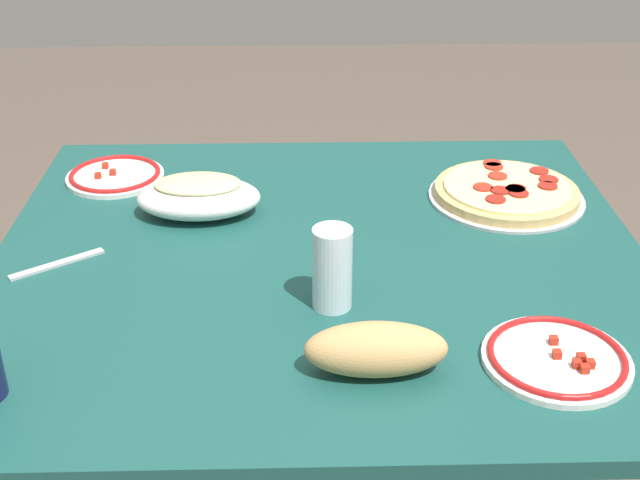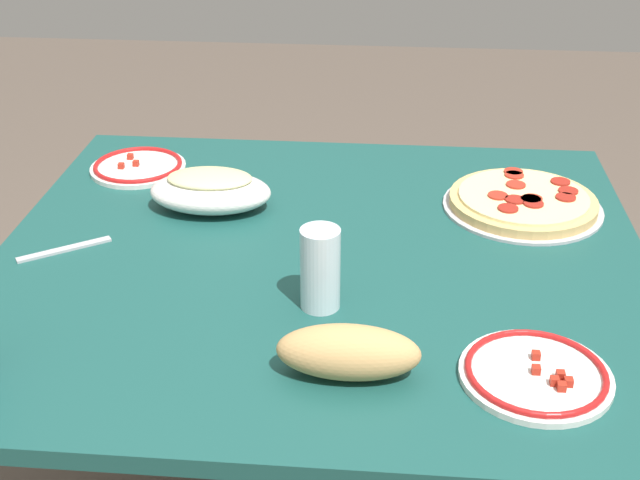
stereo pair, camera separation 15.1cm
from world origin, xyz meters
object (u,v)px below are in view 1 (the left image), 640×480
(water_glass, at_px, (332,268))
(bread_loaf, at_px, (376,349))
(dining_table, at_px, (320,308))
(side_plate_near, at_px, (115,175))
(pepperoni_pizza, at_px, (507,192))
(side_plate_far, at_px, (557,358))
(baked_pasta_dish, at_px, (199,195))

(water_glass, height_order, bread_loaf, water_glass)
(dining_table, xyz_separation_m, side_plate_near, (0.43, -0.34, 0.12))
(pepperoni_pizza, distance_m, bread_loaf, 0.65)
(bread_loaf, bearing_deg, water_glass, -72.59)
(pepperoni_pizza, bearing_deg, dining_table, 29.94)
(pepperoni_pizza, relative_size, side_plate_far, 1.44)
(baked_pasta_dish, relative_size, water_glass, 1.73)
(dining_table, distance_m, water_glass, 0.25)
(side_plate_near, bearing_deg, water_glass, 131.19)
(pepperoni_pizza, bearing_deg, water_glass, 46.44)
(pepperoni_pizza, xyz_separation_m, side_plate_far, (0.05, 0.55, -0.01))
(pepperoni_pizza, bearing_deg, baked_pasta_dish, 4.93)
(side_plate_far, bearing_deg, water_glass, -26.90)
(side_plate_far, bearing_deg, pepperoni_pizza, -94.95)
(pepperoni_pizza, xyz_separation_m, baked_pasta_dish, (0.62, 0.05, 0.03))
(pepperoni_pizza, xyz_separation_m, bread_loaf, (0.31, 0.57, 0.02))
(dining_table, bearing_deg, side_plate_near, -38.39)
(baked_pasta_dish, distance_m, side_plate_far, 0.76)
(water_glass, xyz_separation_m, bread_loaf, (-0.06, 0.18, -0.03))
(side_plate_far, height_order, bread_loaf, bread_loaf)
(side_plate_far, bearing_deg, dining_table, -44.45)
(dining_table, height_order, water_glass, water_glass)
(side_plate_near, bearing_deg, bread_loaf, 126.13)
(pepperoni_pizza, relative_size, bread_loaf, 1.52)
(dining_table, relative_size, pepperoni_pizza, 3.74)
(baked_pasta_dish, xyz_separation_m, bread_loaf, (-0.30, 0.51, -0.00))
(pepperoni_pizza, distance_m, water_glass, 0.54)
(pepperoni_pizza, xyz_separation_m, side_plate_near, (0.81, -0.12, -0.01))
(baked_pasta_dish, bearing_deg, side_plate_far, 138.71)
(dining_table, height_order, side_plate_far, side_plate_far)
(baked_pasta_dish, xyz_separation_m, water_glass, (-0.25, 0.34, 0.03))
(pepperoni_pizza, height_order, side_plate_far, pepperoni_pizza)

